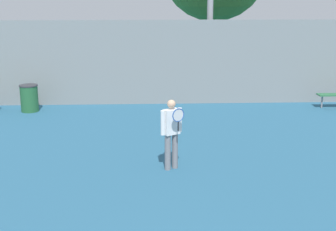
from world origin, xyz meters
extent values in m
cylinder|color=slate|center=(-0.04, 6.45, 0.43)|extent=(0.14, 0.14, 0.85)
cylinder|color=slate|center=(0.13, 6.55, 0.43)|extent=(0.14, 0.14, 0.85)
cube|color=white|center=(0.05, 6.50, 1.14)|extent=(0.42, 0.36, 0.59)
cylinder|color=white|center=(-0.15, 6.38, 1.15)|extent=(0.10, 0.10, 0.57)
cylinder|color=white|center=(0.25, 6.62, 1.15)|extent=(0.10, 0.10, 0.57)
sphere|color=#DBAD89|center=(0.05, 6.50, 1.56)|extent=(0.19, 0.19, 0.19)
cylinder|color=black|center=(0.19, 6.26, 1.11)|extent=(0.03, 0.03, 0.22)
torus|color=#28519E|center=(0.19, 6.26, 1.36)|extent=(0.28, 0.18, 0.31)
cylinder|color=silver|center=(0.19, 6.26, 1.36)|extent=(0.23, 0.14, 0.27)
cylinder|color=gray|center=(5.74, 12.23, 0.23)|extent=(0.06, 0.06, 0.46)
cylinder|color=#235B33|center=(-4.59, 12.20, 0.45)|extent=(0.60, 0.60, 0.89)
cylinder|color=#333338|center=(-4.59, 12.20, 0.91)|extent=(0.63, 0.63, 0.04)
cube|color=gray|center=(0.00, 13.15, 1.53)|extent=(24.45, 0.06, 3.07)
cylinder|color=brown|center=(2.57, 17.97, 1.60)|extent=(0.34, 0.34, 3.20)
camera|label=1|loc=(-0.49, -3.79, 4.01)|focal=50.00mm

